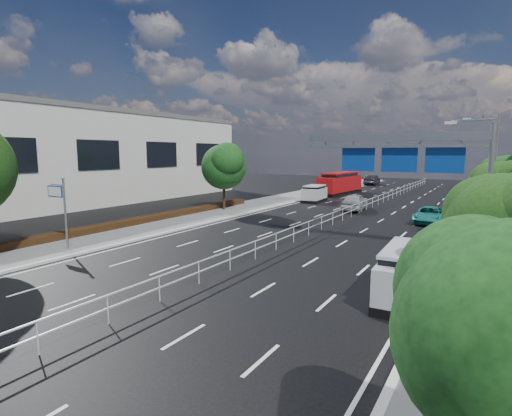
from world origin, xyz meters
The scene contains 26 objects.
ground centered at (0.00, 0.00, 0.00)m, with size 160.00×160.00×0.00m, color black.
sidewalk_near centered at (-11.50, 0.00, 0.07)m, with size 5.00×140.00×0.14m, color slate.
sidewalk_far centered at (11.50, 0.00, 0.07)m, with size 5.00×140.00×0.14m, color slate.
kerb_near centered at (-9.00, 0.00, 0.07)m, with size 0.25×140.00×0.15m, color silver.
kerb_far centered at (9.00, 0.00, 0.07)m, with size 0.25×140.00×0.15m, color silver.
median_fence centered at (0.00, 22.50, 0.53)m, with size 0.05×85.00×1.02m.
hedge_near centered at (-13.30, 5.00, 0.36)m, with size 1.00×36.00×0.44m, color black.
toilet_sign centered at (-10.95, 0.00, 2.94)m, with size 1.62×0.18×4.34m.
overhead_gantry centered at (6.74, 10.05, 5.61)m, with size 10.24×0.38×7.45m.
streetlight_far centered at (10.50, 26.00, 5.21)m, with size 2.78×2.40×9.00m.
near_building centered at (-30.00, 18.00, 5.00)m, with size 12.00×38.00×10.00m, color beige.
near_tree_back centered at (-11.94, 17.97, 4.61)m, with size 4.84×4.51×6.69m.
far_tree_b centered at (11.25, -0.52, 3.62)m, with size 3.74×3.49×5.23m.
far_tree_c centered at (11.24, 6.98, 3.43)m, with size 3.52×3.28×4.94m.
far_tree_d centered at (11.25, 14.48, 3.69)m, with size 3.85×3.59×5.34m.
far_tree_e centered at (11.25, 21.98, 3.56)m, with size 3.63×3.38×5.13m.
far_tree_f centered at (11.24, 29.48, 3.49)m, with size 3.52×3.28×5.02m.
far_tree_g centered at (11.25, 36.98, 3.75)m, with size 3.96×3.69×5.45m.
far_tree_h centered at (11.24, 44.48, 3.42)m, with size 3.41×3.18×4.91m.
white_minivan centered at (-7.25, 29.64, 0.94)m, with size 2.26×4.56×1.92m.
red_bus centered at (-7.50, 39.36, 1.58)m, with size 3.25×10.29×3.03m.
near_car_silver centered at (-1.00, 25.07, 0.84)m, with size 1.98×4.93×1.68m, color #A0A2A7.
near_car_dark centered at (-8.00, 58.13, 0.86)m, with size 1.81×5.20×1.71m, color black.
silver_minivan centered at (8.30, 2.01, 1.02)m, with size 2.29×5.05×2.07m.
parked_car_teal centered at (6.50, 20.88, 0.67)m, with size 2.21×4.79×1.33m, color #1C8279.
parked_car_dark centered at (8.30, 21.81, 0.74)m, with size 2.08×5.13×1.49m, color black.
Camera 1 is at (10.79, -13.99, 5.71)m, focal length 28.00 mm.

